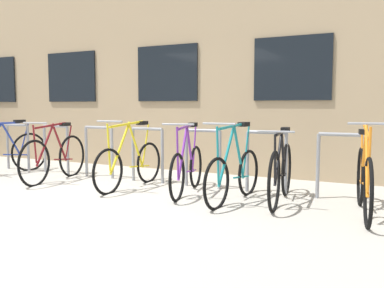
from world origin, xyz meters
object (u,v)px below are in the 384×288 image
at_px(bicycle_yellow, 130,163).
at_px(bicycle_purple, 187,167).
at_px(bicycle_orange, 364,180).
at_px(bicycle_maroon, 54,157).
at_px(bicycle_black, 281,172).
at_px(bicycle_teal, 234,173).
at_px(bicycle_blue, 3,152).

relative_size(bicycle_yellow, bicycle_purple, 1.07).
xyz_separation_m(bicycle_orange, bicycle_purple, (-2.36, 0.15, -0.03)).
bearing_deg(bicycle_maroon, bicycle_orange, -0.67).
xyz_separation_m(bicycle_black, bicycle_teal, (-0.57, -0.22, -0.02)).
relative_size(bicycle_yellow, bicycle_blue, 0.98).
relative_size(bicycle_maroon, bicycle_purple, 1.07).
xyz_separation_m(bicycle_blue, bicycle_maroon, (1.36, -0.10, -0.00)).
bearing_deg(bicycle_maroon, bicycle_yellow, 2.48).
relative_size(bicycle_yellow, bicycle_teal, 1.07).
bearing_deg(bicycle_orange, bicycle_maroon, 179.33).
bearing_deg(bicycle_orange, bicycle_black, 169.72).
bearing_deg(bicycle_teal, bicycle_blue, 177.61).
height_order(bicycle_yellow, bicycle_purple, bicycle_yellow).
relative_size(bicycle_blue, bicycle_teal, 1.08).
bearing_deg(bicycle_black, bicycle_purple, -178.51).
height_order(bicycle_orange, bicycle_purple, bicycle_orange).
bearing_deg(bicycle_yellow, bicycle_purple, 1.65).
bearing_deg(bicycle_teal, bicycle_yellow, 174.92).
distance_m(bicycle_maroon, bicycle_purple, 2.45).
distance_m(bicycle_orange, bicycle_maroon, 4.82).
xyz_separation_m(bicycle_black, bicycle_maroon, (-3.80, -0.13, 0.00)).
distance_m(bicycle_black, bicycle_maroon, 3.80).
relative_size(bicycle_blue, bicycle_orange, 0.99).
bearing_deg(bicycle_purple, bicycle_orange, -3.60).
relative_size(bicycle_blue, bicycle_maroon, 1.01).
height_order(bicycle_black, bicycle_yellow, bicycle_yellow).
bearing_deg(bicycle_orange, bicycle_blue, 178.55).
bearing_deg(bicycle_black, bicycle_maroon, -178.08).
bearing_deg(bicycle_purple, bicycle_yellow, -178.35).
height_order(bicycle_black, bicycle_teal, bicycle_teal).
height_order(bicycle_black, bicycle_blue, bicycle_blue).
relative_size(bicycle_black, bicycle_maroon, 1.00).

